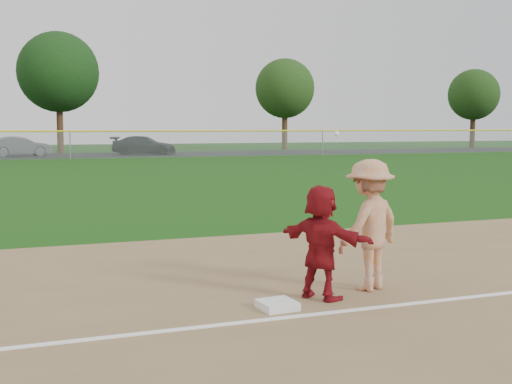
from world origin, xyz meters
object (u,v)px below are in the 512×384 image
object	(u,v)px
base_runner	(321,242)
car_mid	(20,146)
car_right	(144,145)
first_base	(277,305)

from	to	relation	value
base_runner	car_mid	size ratio (longest dim) A/B	0.32
base_runner	car_right	xyz separation A→B (m)	(6.02, 45.82, -0.00)
first_base	car_right	distance (m)	46.57
car_right	car_mid	bearing A→B (deg)	110.88
first_base	base_runner	size ratio (longest dim) A/B	0.29
base_runner	car_mid	world-z (taller)	car_mid
base_runner	car_right	bearing A→B (deg)	-37.38
car_mid	base_runner	bearing A→B (deg)	172.53
car_mid	car_right	xyz separation A→B (m)	(9.72, -0.35, -0.01)
first_base	car_right	size ratio (longest dim) A/B	0.08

